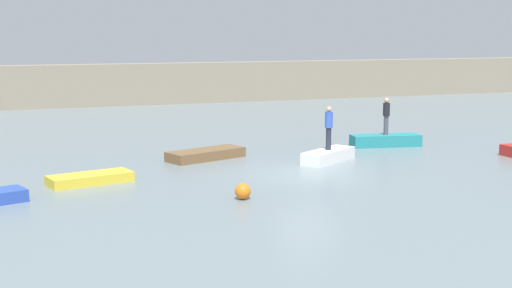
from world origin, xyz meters
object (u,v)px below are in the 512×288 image
at_px(person_blue_shirt, 329,126).
at_px(mooring_buoy, 243,191).
at_px(person_dark_shirt, 386,114).
at_px(rowboat_yellow, 90,179).
at_px(rowboat_white, 328,156).
at_px(rowboat_brown, 206,154).
at_px(rowboat_teal, 386,140).

bearing_deg(person_blue_shirt, mooring_buoy, -137.09).
xyz_separation_m(person_blue_shirt, person_dark_shirt, (4.27, 2.68, 0.02)).
distance_m(rowboat_yellow, mooring_buoy, 6.00).
relative_size(rowboat_white, person_dark_shirt, 1.63).
bearing_deg(mooring_buoy, person_blue_shirt, 42.91).
xyz_separation_m(person_blue_shirt, mooring_buoy, (-5.52, -5.13, -1.25)).
relative_size(rowboat_brown, rowboat_white, 1.20).
height_order(rowboat_brown, person_blue_shirt, person_blue_shirt).
xyz_separation_m(rowboat_yellow, rowboat_teal, (14.12, 3.66, 0.10)).
distance_m(rowboat_brown, rowboat_white, 5.16).
xyz_separation_m(rowboat_white, person_dark_shirt, (4.27, 2.68, 1.28)).
height_order(rowboat_yellow, mooring_buoy, mooring_buoy).
bearing_deg(rowboat_teal, rowboat_yellow, -155.70).
bearing_deg(person_blue_shirt, rowboat_white, 0.00).
bearing_deg(rowboat_brown, mooring_buoy, -117.29).
xyz_separation_m(rowboat_teal, mooring_buoy, (-9.79, -7.81, -0.01)).
relative_size(rowboat_yellow, rowboat_teal, 0.90).
height_order(person_blue_shirt, person_dark_shirt, person_blue_shirt).
relative_size(person_dark_shirt, mooring_buoy, 3.33).
height_order(rowboat_white, rowboat_teal, rowboat_teal).
bearing_deg(person_dark_shirt, rowboat_brown, -177.52).
bearing_deg(rowboat_white, rowboat_brown, 120.32).
bearing_deg(person_dark_shirt, rowboat_yellow, -165.48).
bearing_deg(rowboat_white, person_dark_shirt, -1.16).
relative_size(rowboat_brown, rowboat_teal, 1.04).
height_order(rowboat_white, person_dark_shirt, person_dark_shirt).
distance_m(rowboat_white, rowboat_teal, 5.04).
bearing_deg(rowboat_brown, rowboat_yellow, -168.35).
bearing_deg(rowboat_yellow, rowboat_white, -7.83).
bearing_deg(rowboat_yellow, rowboat_brown, 18.57).
relative_size(rowboat_white, mooring_buoy, 5.44).
relative_size(person_blue_shirt, person_dark_shirt, 1.04).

